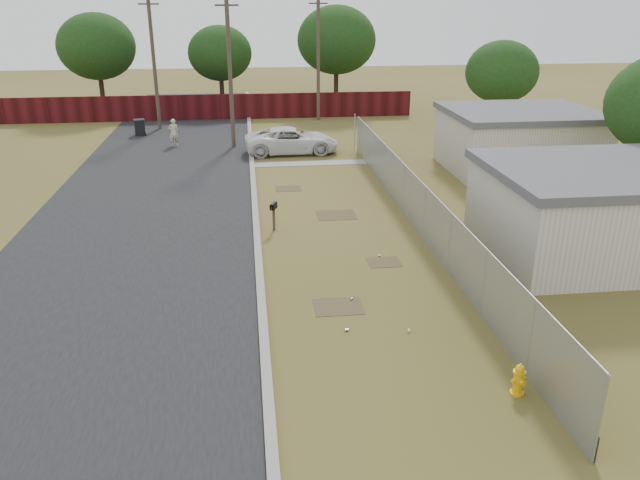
{
  "coord_description": "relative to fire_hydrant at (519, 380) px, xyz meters",
  "views": [
    {
      "loc": [
        -3.23,
        -20.9,
        8.39
      ],
      "look_at": [
        -1.03,
        -2.47,
        1.1
      ],
      "focal_mm": 35.0,
      "sensor_mm": 36.0,
      "label": 1
    }
  ],
  "objects": [
    {
      "name": "scattered_litter",
      "position": [
        -2.37,
        4.87,
        -0.33
      ],
      "size": [
        2.05,
        5.29,
        0.07
      ],
      "color": "beige",
      "rests_on": "ground"
    },
    {
      "name": "privacy_fence",
      "position": [
        -8.59,
        34.67,
        0.53
      ],
      "size": [
        30.0,
        0.12,
        1.8
      ],
      "primitive_type": "cube",
      "color": "#470F13",
      "rests_on": "ground"
    },
    {
      "name": "utility_poles",
      "position": [
        -6.26,
        30.34,
        4.32
      ],
      "size": [
        12.6,
        8.24,
        9.0
      ],
      "color": "brown",
      "rests_on": "ground"
    },
    {
      "name": "trash_bin",
      "position": [
        -12.6,
        29.64,
        0.16
      ],
      "size": [
        0.82,
        0.81,
        1.03
      ],
      "color": "black",
      "rests_on": "ground"
    },
    {
      "name": "pedestrian",
      "position": [
        -10.11,
        26.32,
        0.44
      ],
      "size": [
        0.63,
        0.45,
        1.63
      ],
      "primitive_type": "imported",
      "rotation": [
        0.0,
        0.0,
        3.25
      ],
      "color": "beige",
      "rests_on": "ground"
    },
    {
      "name": "fire_hydrant",
      "position": [
        0.0,
        0.0,
        0.0
      ],
      "size": [
        0.39,
        0.39,
        0.79
      ],
      "color": "#EEAC0C",
      "rests_on": "ground"
    },
    {
      "name": "street",
      "position": [
        -9.35,
        17.72,
        -0.35
      ],
      "size": [
        15.1,
        60.0,
        0.12
      ],
      "color": "black",
      "rests_on": "ground"
    },
    {
      "name": "ground",
      "position": [
        -2.59,
        9.67,
        -0.37
      ],
      "size": [
        120.0,
        120.0,
        0.0
      ],
      "primitive_type": "plane",
      "color": "brown",
      "rests_on": "ground"
    },
    {
      "name": "pickup_truck",
      "position": [
        -3.27,
        23.69,
        0.36
      ],
      "size": [
        5.35,
        2.61,
        1.47
      ],
      "primitive_type": "imported",
      "rotation": [
        0.0,
        0.0,
        1.6
      ],
      "color": "white",
      "rests_on": "ground"
    },
    {
      "name": "horizon_trees",
      "position": [
        -1.76,
        33.23,
        4.26
      ],
      "size": [
        33.32,
        31.94,
        7.78
      ],
      "color": "#312316",
      "rests_on": "ground"
    },
    {
      "name": "mailbox",
      "position": [
        -4.92,
        11.2,
        0.51
      ],
      "size": [
        0.32,
        0.48,
        1.12
      ],
      "color": "brown",
      "rests_on": "ground"
    },
    {
      "name": "houses",
      "position": [
        7.11,
        12.81,
        1.19
      ],
      "size": [
        9.3,
        17.24,
        3.1
      ],
      "color": "beige",
      "rests_on": "ground"
    },
    {
      "name": "chainlink_fence",
      "position": [
        0.53,
        10.7,
        0.43
      ],
      "size": [
        0.1,
        27.06,
        2.02
      ],
      "color": "#989BA0",
      "rests_on": "ground"
    }
  ]
}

